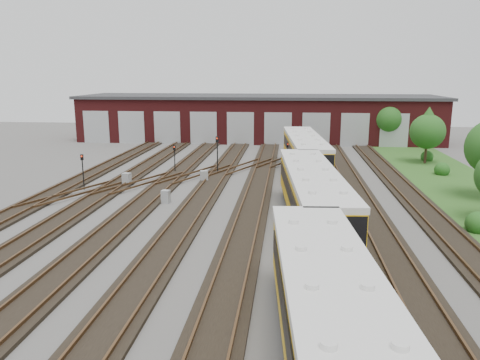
# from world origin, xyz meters

# --- Properties ---
(ground) EXTENTS (120.00, 120.00, 0.00)m
(ground) POSITION_xyz_m (0.00, 0.00, 0.00)
(ground) COLOR #494744
(ground) RESTS_ON ground
(track_network) EXTENTS (30.40, 70.00, 0.33)m
(track_network) POSITION_xyz_m (-0.17, 0.59, 0.11)
(track_network) COLOR black
(track_network) RESTS_ON ground
(maintenance_shed) EXTENTS (51.00, 12.50, 6.35)m
(maintenance_shed) POSITION_xyz_m (-0.01, 39.97, 3.20)
(maintenance_shed) COLOR #501415
(maintenance_shed) RESTS_ON ground
(grass_verge) EXTENTS (8.00, 55.00, 0.05)m
(grass_verge) POSITION_xyz_m (19.00, 10.00, 0.03)
(grass_verge) COLOR #244918
(grass_verge) RESTS_ON ground
(metro_train) EXTENTS (4.23, 48.35, 3.34)m
(metro_train) POSITION_xyz_m (6.00, -0.16, 2.04)
(metro_train) COLOR black
(metro_train) RESTS_ON ground
(signal_mast_0) EXTENTS (0.25, 0.24, 2.95)m
(signal_mast_0) POSITION_xyz_m (-12.25, 7.88, 1.88)
(signal_mast_0) COLOR black
(signal_mast_0) RESTS_ON ground
(signal_mast_1) EXTENTS (0.25, 0.23, 2.68)m
(signal_mast_1) POSITION_xyz_m (-6.39, 15.27, 1.73)
(signal_mast_1) COLOR black
(signal_mast_1) RESTS_ON ground
(signal_mast_2) EXTENTS (0.28, 0.26, 3.61)m
(signal_mast_2) POSITION_xyz_m (-2.21, 15.17, 2.30)
(signal_mast_2) COLOR black
(signal_mast_2) RESTS_ON ground
(signal_mast_3) EXTENTS (0.24, 0.23, 2.85)m
(signal_mast_3) POSITION_xyz_m (4.43, 17.07, 1.82)
(signal_mast_3) COLOR black
(signal_mast_3) RESTS_ON ground
(relay_cabinet_0) EXTENTS (0.75, 0.67, 1.08)m
(relay_cabinet_0) POSITION_xyz_m (-9.25, 9.72, 0.54)
(relay_cabinet_0) COLOR #949698
(relay_cabinet_0) RESTS_ON ground
(relay_cabinet_1) EXTENTS (0.77, 0.71, 1.02)m
(relay_cabinet_1) POSITION_xyz_m (-2.89, 11.74, 0.51)
(relay_cabinet_1) COLOR #949698
(relay_cabinet_1) RESTS_ON ground
(relay_cabinet_2) EXTENTS (0.66, 0.58, 0.97)m
(relay_cabinet_2) POSITION_xyz_m (-4.46, 4.59, 0.49)
(relay_cabinet_2) COLOR #949698
(relay_cabinet_2) RESTS_ON ground
(relay_cabinet_3) EXTENTS (0.74, 0.67, 1.05)m
(relay_cabinet_3) POSITION_xyz_m (5.32, 18.96, 0.52)
(relay_cabinet_3) COLOR #949698
(relay_cabinet_3) RESTS_ON ground
(relay_cabinet_4) EXTENTS (0.76, 0.67, 1.11)m
(relay_cabinet_4) POSITION_xyz_m (6.40, 22.08, 0.56)
(relay_cabinet_4) COLOR #949698
(relay_cabinet_4) RESTS_ON ground
(tree_0) EXTENTS (3.83, 3.83, 6.35)m
(tree_0) POSITION_xyz_m (17.30, 35.00, 4.08)
(tree_0) COLOR #372519
(tree_0) RESTS_ON ground
(tree_1) EXTENTS (3.64, 3.64, 6.03)m
(tree_1) POSITION_xyz_m (18.99, 22.75, 3.88)
(tree_1) COLOR #372519
(tree_1) RESTS_ON ground
(bush_0) EXTENTS (1.49, 1.49, 1.49)m
(bush_0) POSITION_xyz_m (16.00, 0.22, 0.74)
(bush_0) COLOR #174D16
(bush_0) RESTS_ON ground
(bush_1) EXTENTS (1.42, 1.42, 1.42)m
(bush_1) POSITION_xyz_m (18.99, 16.99, 0.71)
(bush_1) COLOR #174D16
(bush_1) RESTS_ON ground
(bush_2) EXTENTS (1.34, 1.34, 1.34)m
(bush_2) POSITION_xyz_m (19.66, 24.44, 0.67)
(bush_2) COLOR #174D16
(bush_2) RESTS_ON ground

